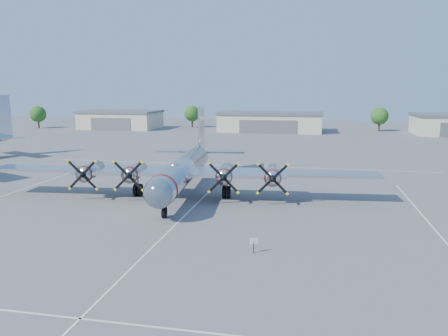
% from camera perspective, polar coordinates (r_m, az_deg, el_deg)
% --- Properties ---
extents(ground, '(260.00, 260.00, 0.00)m').
position_cam_1_polar(ground, '(44.15, -4.08, -5.18)').
color(ground, '#535356').
rests_on(ground, ground).
extents(parking_lines, '(60.00, 50.08, 0.01)m').
position_cam_1_polar(parking_lines, '(42.53, -4.71, -5.79)').
color(parking_lines, silver).
rests_on(parking_lines, ground).
extents(hangar_west, '(22.60, 14.60, 5.40)m').
position_cam_1_polar(hangar_west, '(135.59, -13.32, 6.19)').
color(hangar_west, beige).
rests_on(hangar_west, ground).
extents(hangar_center, '(28.60, 14.60, 5.40)m').
position_cam_1_polar(hangar_center, '(123.82, 6.09, 6.04)').
color(hangar_center, beige).
rests_on(hangar_center, ground).
extents(tree_far_west, '(4.80, 4.80, 6.64)m').
position_cam_1_polar(tree_far_west, '(144.39, -23.13, 6.48)').
color(tree_far_west, '#382619').
rests_on(tree_far_west, ground).
extents(tree_west, '(4.80, 4.80, 6.64)m').
position_cam_1_polar(tree_west, '(136.18, -4.19, 7.09)').
color(tree_west, '#382619').
rests_on(tree_west, ground).
extents(tree_east, '(4.80, 4.80, 6.64)m').
position_cam_1_polar(tree_east, '(130.53, 19.67, 6.39)').
color(tree_east, '#382619').
rests_on(tree_east, ground).
extents(main_bomber_b29, '(44.70, 32.67, 9.33)m').
position_cam_1_polar(main_bomber_b29, '(50.34, -5.11, -3.26)').
color(main_bomber_b29, silver).
rests_on(main_bomber_b29, ground).
extents(info_placard, '(0.58, 0.25, 1.14)m').
position_cam_1_polar(info_placard, '(32.07, 3.91, -9.70)').
color(info_placard, black).
rests_on(info_placard, ground).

